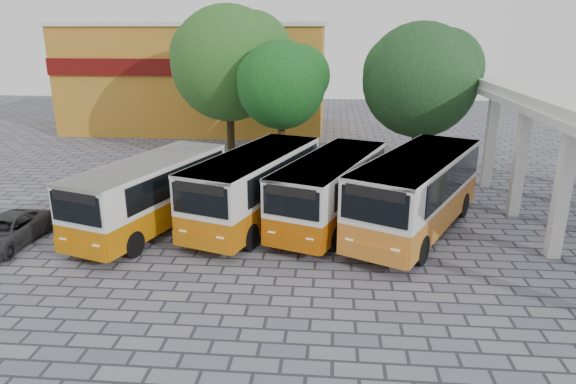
# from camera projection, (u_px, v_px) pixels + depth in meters

# --- Properties ---
(ground) EXTENTS (90.00, 90.00, 0.00)m
(ground) POSITION_uv_depth(u_px,v_px,m) (333.00, 270.00, 17.39)
(ground) COLOR #5A5969
(ground) RESTS_ON ground
(shophouse_block) EXTENTS (20.40, 10.40, 8.30)m
(shophouse_block) POSITION_uv_depth(u_px,v_px,m) (200.00, 76.00, 41.70)
(shophouse_block) COLOR #AC721E
(shophouse_block) RESTS_ON ground
(bus_far_left) EXTENTS (4.72, 8.35, 2.83)m
(bus_far_left) POSITION_uv_depth(u_px,v_px,m) (151.00, 191.00, 20.54)
(bus_far_left) COLOR #B16000
(bus_far_left) RESTS_ON ground
(bus_centre_left) EXTENTS (5.02, 8.77, 2.97)m
(bus_centre_left) POSITION_uv_depth(u_px,v_px,m) (255.00, 183.00, 21.22)
(bus_centre_left) COLOR #B05C05
(bus_centre_left) RESTS_ON ground
(bus_centre_right) EXTENTS (4.95, 8.40, 2.84)m
(bus_centre_right) POSITION_uv_depth(u_px,v_px,m) (331.00, 187.00, 21.04)
(bus_centre_right) COLOR #A64A00
(bus_centre_right) RESTS_ON ground
(bus_far_right) EXTENTS (6.31, 9.36, 3.14)m
(bus_far_right) POSITION_uv_depth(u_px,v_px,m) (417.00, 189.00, 20.13)
(bus_far_right) COLOR #BC6C1C
(bus_far_right) RESTS_ON ground
(tree_left) EXTENTS (7.33, 6.98, 9.30)m
(tree_left) POSITION_uv_depth(u_px,v_px,m) (230.00, 60.00, 31.15)
(tree_left) COLOR #2E2311
(tree_left) RESTS_ON ground
(tree_middle) EXTENTS (5.09, 4.84, 7.32)m
(tree_middle) POSITION_uv_depth(u_px,v_px,m) (282.00, 82.00, 28.04)
(tree_middle) COLOR #402D15
(tree_middle) RESTS_ON ground
(tree_right) EXTENTS (6.45, 6.15, 8.26)m
(tree_right) POSITION_uv_depth(u_px,v_px,m) (421.00, 76.00, 27.57)
(tree_right) COLOR black
(tree_right) RESTS_ON ground
(parked_car) EXTENTS (1.94, 4.14, 1.15)m
(parked_car) POSITION_uv_depth(u_px,v_px,m) (5.00, 232.00, 19.17)
(parked_car) COLOR #2B2B2D
(parked_car) RESTS_ON ground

